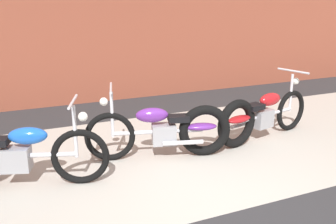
{
  "coord_description": "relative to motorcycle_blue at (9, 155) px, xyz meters",
  "views": [
    {
      "loc": [
        -2.08,
        -2.88,
        2.09
      ],
      "look_at": [
        -0.22,
        1.29,
        0.75
      ],
      "focal_mm": 40.53,
      "sensor_mm": 36.0,
      "label": 1
    }
  ],
  "objects": [
    {
      "name": "sidewalk_slab",
      "position": [
        2.11,
        0.2,
        -0.4
      ],
      "size": [
        36.0,
        3.5,
        0.01
      ],
      "primitive_type": "cube",
      "color": "#B2ADA3",
      "rests_on": "ground"
    },
    {
      "name": "motorcycle_blue",
      "position": [
        0.0,
        0.0,
        0.0
      ],
      "size": [
        1.93,
        0.87,
        1.03
      ],
      "rotation": [
        0.0,
        0.0,
        -0.33
      ],
      "color": "black",
      "rests_on": "ground"
    },
    {
      "name": "motorcycle_red",
      "position": [
        3.57,
        0.09,
        0.0
      ],
      "size": [
        1.98,
        0.72,
        1.03
      ],
      "rotation": [
        0.0,
        0.0,
        0.23
      ],
      "color": "black",
      "rests_on": "ground"
    },
    {
      "name": "ground_plane",
      "position": [
        2.11,
        -1.55,
        -0.4
      ],
      "size": [
        80.0,
        80.0,
        0.0
      ],
      "primitive_type": "plane",
      "color": "#2D2D30"
    },
    {
      "name": "motorcycle_purple",
      "position": [
        2.04,
        0.03,
        0.0
      ],
      "size": [
        1.96,
        0.79,
        1.03
      ],
      "rotation": [
        0.0,
        0.0,
        2.86
      ],
      "color": "black",
      "rests_on": "ground"
    }
  ]
}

